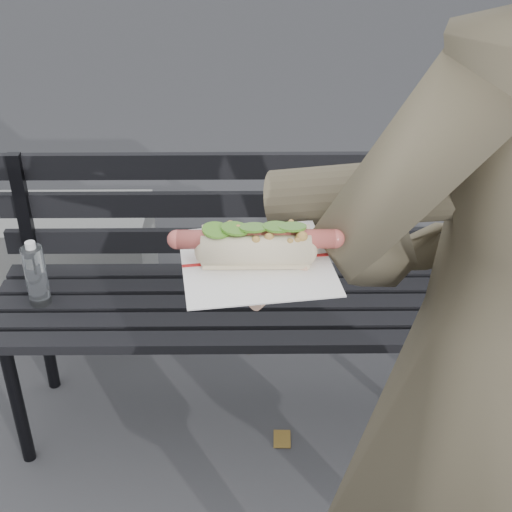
# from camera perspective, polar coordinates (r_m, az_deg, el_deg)

# --- Properties ---
(park_bench) EXTENTS (1.50, 0.44, 0.88)m
(park_bench) POSITION_cam_1_polar(r_m,az_deg,el_deg) (2.19, -1.66, -1.63)
(park_bench) COLOR black
(park_bench) RESTS_ON ground
(concrete_block) EXTENTS (1.20, 0.40, 0.40)m
(concrete_block) POSITION_cam_1_polar(r_m,az_deg,el_deg) (3.09, -19.53, 0.03)
(concrete_block) COLOR slate
(concrete_block) RESTS_ON ground
(person) EXTENTS (0.81, 0.67, 1.91)m
(person) POSITION_cam_1_polar(r_m,az_deg,el_deg) (1.25, 18.98, -8.07)
(person) COLOR brown
(person) RESTS_ON ground
(held_hotdog) EXTENTS (0.63, 0.32, 0.20)m
(held_hotdog) POSITION_cam_1_polar(r_m,az_deg,el_deg) (0.98, 11.46, 4.00)
(held_hotdog) COLOR brown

